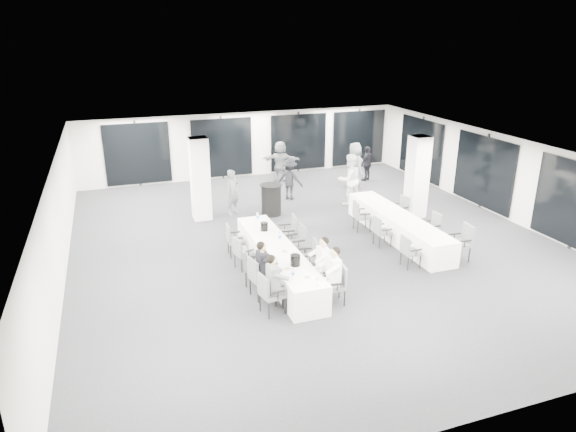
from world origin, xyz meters
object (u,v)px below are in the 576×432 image
(chair_main_left_mid, at_px, (250,264))
(chair_side_right_near, at_px, (462,240))
(chair_main_right_near, at_px, (338,282))
(chair_side_left_mid, at_px, (380,230))
(chair_side_left_far, at_px, (360,214))
(ice_bucket_near, at_px, (295,260))
(standing_guest_h, at_px, (414,175))
(standing_guest_e, at_px, (355,162))
(cocktail_table, at_px, (271,200))
(standing_guest_f, at_px, (280,159))
(banquet_table_main, at_px, (278,260))
(chair_main_left_second, at_px, (259,275))
(standing_guest_d, at_px, (367,161))
(chair_main_right_far, at_px, (289,230))
(chair_main_right_mid, at_px, (311,255))
(chair_main_left_fourth, at_px, (242,251))
(chair_side_left_near, at_px, (409,250))
(chair_main_left_far, at_px, (233,238))
(chair_side_right_mid, at_px, (433,226))
(standing_guest_a, at_px, (233,189))
(standing_guest_b, at_px, (349,176))
(banquet_table_side, at_px, (397,226))
(chair_main_right_second, at_px, (326,270))
(standing_guest_c, at_px, (290,177))
(ice_bucket_far, at_px, (264,226))
(chair_side_right_far, at_px, (401,208))
(chair_main_right_fourth, at_px, (298,240))
(chair_main_left_near, at_px, (269,292))

(chair_main_left_mid, height_order, chair_side_right_near, chair_side_right_near)
(chair_main_right_near, distance_m, chair_side_left_mid, 3.76)
(chair_side_left_far, height_order, ice_bucket_near, ice_bucket_near)
(standing_guest_h, bearing_deg, standing_guest_e, -0.83)
(cocktail_table, bearing_deg, standing_guest_f, 67.09)
(banquet_table_main, height_order, standing_guest_e, standing_guest_e)
(chair_main_left_second, relative_size, standing_guest_d, 0.61)
(chair_main_right_far, relative_size, chair_side_left_far, 1.04)
(ice_bucket_near, bearing_deg, chair_main_right_mid, 50.02)
(chair_main_left_fourth, bearing_deg, chair_side_left_near, 58.00)
(chair_side_right_near, distance_m, standing_guest_h, 5.69)
(chair_main_left_far, relative_size, chair_main_right_near, 0.98)
(chair_side_left_far, distance_m, chair_side_right_mid, 2.28)
(cocktail_table, distance_m, chair_main_right_mid, 4.75)
(ice_bucket_near, bearing_deg, chair_main_left_mid, 135.63)
(chair_side_right_near, relative_size, standing_guest_a, 0.58)
(chair_side_left_far, relative_size, standing_guest_b, 0.46)
(banquet_table_side, xyz_separation_m, ice_bucket_near, (-4.23, -2.33, 0.51))
(chair_main_right_second, relative_size, standing_guest_d, 0.58)
(chair_main_left_fourth, bearing_deg, chair_main_left_mid, -14.26)
(cocktail_table, distance_m, chair_main_right_far, 3.06)
(chair_main_left_second, bearing_deg, chair_main_right_far, 136.42)
(chair_main_left_far, bearing_deg, standing_guest_c, 147.23)
(chair_main_right_near, height_order, ice_bucket_far, ice_bucket_far)
(chair_side_right_far, relative_size, ice_bucket_far, 3.73)
(chair_main_left_second, height_order, standing_guest_h, standing_guest_h)
(chair_main_left_second, bearing_deg, standing_guest_b, 128.01)
(chair_side_right_mid, distance_m, chair_side_right_far, 1.79)
(banquet_table_side, bearing_deg, chair_main_left_fourth, -173.61)
(ice_bucket_near, bearing_deg, chair_main_right_fourth, 67.56)
(chair_main_left_far, xyz_separation_m, standing_guest_a, (0.85, 3.47, 0.37))
(chair_main_right_near, height_order, standing_guest_b, standing_guest_b)
(chair_side_right_near, xyz_separation_m, chair_side_right_far, (-0.01, 3.18, -0.08))
(chair_side_left_near, height_order, standing_guest_c, standing_guest_c)
(chair_main_left_far, relative_size, chair_side_left_far, 0.95)
(chair_side_right_far, distance_m, standing_guest_d, 5.13)
(standing_guest_c, xyz_separation_m, standing_guest_h, (4.50, -1.41, 0.03))
(banquet_table_main, distance_m, standing_guest_d, 9.69)
(chair_side_right_far, bearing_deg, standing_guest_f, 10.49)
(chair_main_right_second, distance_m, chair_side_left_near, 2.67)
(banquet_table_side, distance_m, chair_main_left_far, 5.13)
(chair_main_left_far, bearing_deg, chair_main_right_far, 91.23)
(chair_main_right_far, bearing_deg, chair_side_left_mid, -97.27)
(standing_guest_d, height_order, standing_guest_f, standing_guest_f)
(chair_main_left_second, bearing_deg, ice_bucket_near, 73.96)
(chair_main_left_near, xyz_separation_m, chair_side_left_near, (4.29, 1.08, -0.05))
(chair_main_right_fourth, xyz_separation_m, ice_bucket_far, (-0.81, 0.56, 0.31))
(banquet_table_main, xyz_separation_m, chair_side_left_near, (3.46, -0.82, 0.14))
(chair_main_left_mid, distance_m, chair_side_left_far, 4.90)
(chair_main_right_far, bearing_deg, standing_guest_e, -34.65)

